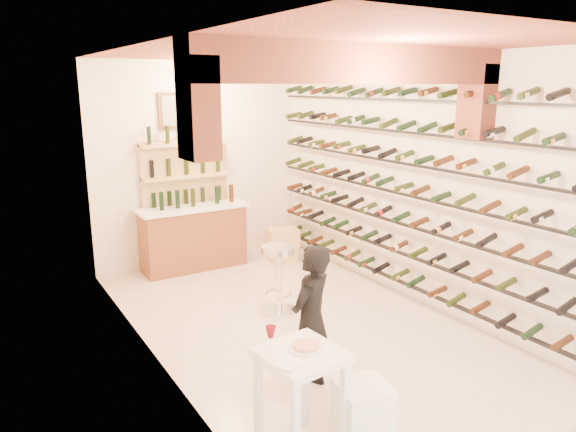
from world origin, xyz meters
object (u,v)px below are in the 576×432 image
Objects in this scene: tasting_table at (301,370)px; crate_lower at (283,253)px; white_stool at (363,413)px; back_counter at (194,235)px; chrome_barstool at (278,274)px; person at (311,320)px; wine_rack at (401,187)px.

tasting_table is 4.75m from crate_lower.
white_stool is (0.49, -0.17, -0.45)m from tasting_table.
back_counter reaches higher than chrome_barstool.
white_stool is 0.35× the size of person.
tasting_table is at bearing -116.92° from chrome_barstool.
white_stool is 0.57× the size of chrome_barstool.
tasting_table is 0.69m from white_stool.
crate_lower is at bearing 55.38° from tasting_table.
person reaches higher than back_counter.
tasting_table is 2.34× the size of crate_lower.
person is at bearing 85.88° from white_stool.
wine_rack reaches higher than white_stool.
crate_lower is at bearing 57.42° from chrome_barstool.
white_stool is (-2.29, -2.08, -1.30)m from wine_rack.
wine_rack is 6.50× the size of chrome_barstool.
wine_rack reaches higher than crate_lower.
back_counter is at bearing 84.50° from white_stool.
chrome_barstool is (0.72, 2.56, 0.26)m from white_stool.
tasting_table is 0.72× the size of person.
back_counter is 4.76m from white_stool.
wine_rack is 5.48× the size of tasting_table.
back_counter is 4.66m from tasting_table.
back_counter is 2.19m from chrome_barstool.
person is 3.23× the size of crate_lower.
back_counter is 3.82× the size of crate_lower.
person is at bearing -95.80° from back_counter.
wine_rack reaches higher than tasting_table.
wine_rack is 2.66m from crate_lower.
back_counter is 1.94× the size of chrome_barstool.
wine_rack is 1.94m from chrome_barstool.
back_counter is at bearing 161.86° from crate_lower.
back_counter reaches higher than crate_lower.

